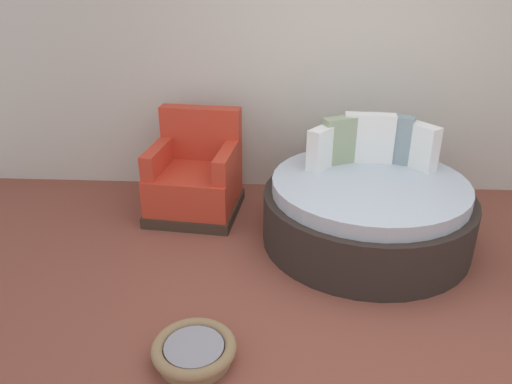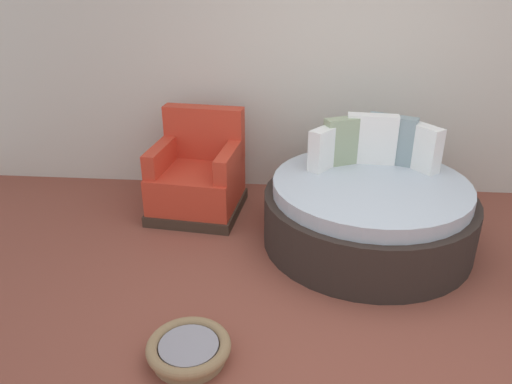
{
  "view_description": "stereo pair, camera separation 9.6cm",
  "coord_description": "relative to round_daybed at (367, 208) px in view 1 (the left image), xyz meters",
  "views": [
    {
      "loc": [
        -0.47,
        -2.71,
        2.2
      ],
      "look_at": [
        -0.67,
        0.77,
        0.55
      ],
      "focal_mm": 34.83,
      "sensor_mm": 36.0,
      "label": 1
    },
    {
      "loc": [
        -0.38,
        -2.7,
        2.2
      ],
      "look_at": [
        -0.67,
        0.77,
        0.55
      ],
      "focal_mm": 34.83,
      "sensor_mm": 36.0,
      "label": 2
    }
  ],
  "objects": [
    {
      "name": "ground_plane",
      "position": [
        -0.25,
        -1.04,
        -0.31
      ],
      "size": [
        8.0,
        8.0,
        0.02
      ],
      "primitive_type": "cube",
      "color": "brown"
    },
    {
      "name": "red_armchair",
      "position": [
        -1.52,
        0.47,
        0.03
      ],
      "size": [
        0.88,
        0.88,
        0.94
      ],
      "color": "#38281E",
      "rests_on": "ground_plane"
    },
    {
      "name": "back_wall",
      "position": [
        -0.25,
        1.15,
        1.28
      ],
      "size": [
        8.0,
        0.12,
        3.17
      ],
      "primitive_type": "cube",
      "color": "beige",
      "rests_on": "ground_plane"
    },
    {
      "name": "round_daybed",
      "position": [
        0.0,
        0.0,
        0.0
      ],
      "size": [
        1.73,
        1.73,
        1.0
      ],
      "color": "#2D231E",
      "rests_on": "ground_plane"
    },
    {
      "name": "pet_basket",
      "position": [
        -1.22,
        -1.5,
        -0.23
      ],
      "size": [
        0.51,
        0.51,
        0.13
      ],
      "color": "#8E704C",
      "rests_on": "ground_plane"
    }
  ]
}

